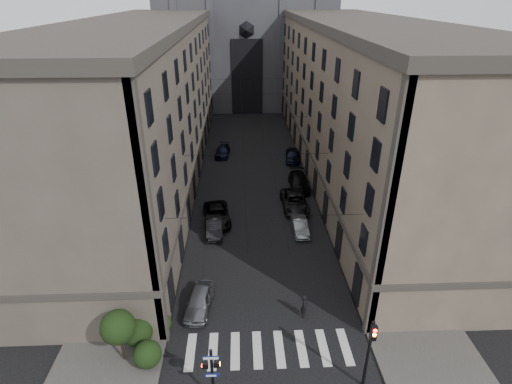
{
  "coord_description": "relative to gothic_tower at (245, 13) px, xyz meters",
  "views": [
    {
      "loc": [
        -1.68,
        -14.32,
        21.63
      ],
      "look_at": [
        -0.53,
        12.23,
        8.31
      ],
      "focal_mm": 28.0,
      "sensor_mm": 36.0,
      "label": 1
    }
  ],
  "objects": [
    {
      "name": "sidewalk_right",
      "position": [
        10.5,
        -38.96,
        -17.72
      ],
      "size": [
        7.0,
        80.0,
        0.15
      ],
      "primitive_type": "cube",
      "color": "#383533",
      "rests_on": "ground"
    },
    {
      "name": "car_left_midfar",
      "position": [
        -4.2,
        -52.89,
        -17.01
      ],
      "size": [
        3.31,
        5.95,
        1.57
      ],
      "primitive_type": "imported",
      "rotation": [
        0.0,
        0.0,
        0.13
      ],
      "color": "black",
      "rests_on": "ground"
    },
    {
      "name": "car_left_midnear",
      "position": [
        -4.38,
        -55.12,
        -17.06
      ],
      "size": [
        1.87,
        4.58,
        1.48
      ],
      "primitive_type": "imported",
      "rotation": [
        0.0,
        0.0,
        0.07
      ],
      "color": "black",
      "rests_on": "ground"
    },
    {
      "name": "building_right",
      "position": [
        13.44,
        -38.96,
        -8.45
      ],
      "size": [
        13.6,
        60.6,
        18.85
      ],
      "color": "brown",
      "rests_on": "ground"
    },
    {
      "name": "traffic_light_right",
      "position": [
        5.6,
        -73.04,
        -14.51
      ],
      "size": [
        0.34,
        0.5,
        5.2
      ],
      "color": "black",
      "rests_on": "ground"
    },
    {
      "name": "pedestrian_signal_left",
      "position": [
        -3.51,
        -73.46,
        -15.48
      ],
      "size": [
        1.02,
        0.38,
        4.0
      ],
      "color": "black",
      "rests_on": "ground"
    },
    {
      "name": "gothic_tower",
      "position": [
        0.0,
        0.0,
        0.0
      ],
      "size": [
        35.0,
        23.0,
        58.0
      ],
      "color": "#2D2D33",
      "rests_on": "ground"
    },
    {
      "name": "building_left",
      "position": [
        -13.44,
        -38.96,
        -8.45
      ],
      "size": [
        13.6,
        60.6,
        18.85
      ],
      "color": "#4A4239",
      "rests_on": "ground"
    },
    {
      "name": "car_right_midnear",
      "position": [
        4.31,
        -50.31,
        -16.98
      ],
      "size": [
        2.86,
        5.97,
        1.64
      ],
      "primitive_type": "imported",
      "rotation": [
        0.0,
        0.0,
        0.02
      ],
      "color": "black",
      "rests_on": "ground"
    },
    {
      "name": "car_right_far",
      "position": [
        5.84,
        -36.38,
        -16.97
      ],
      "size": [
        2.4,
        5.0,
        1.65
      ],
      "primitive_type": "imported",
      "rotation": [
        0.0,
        0.0,
        -0.1
      ],
      "color": "black",
      "rests_on": "ground"
    },
    {
      "name": "sidewalk_left",
      "position": [
        -10.5,
        -38.96,
        -17.72
      ],
      "size": [
        7.0,
        80.0,
        0.15
      ],
      "primitive_type": "cube",
      "color": "#383533",
      "rests_on": "ground"
    },
    {
      "name": "car_right_near",
      "position": [
        4.2,
        -55.29,
        -17.14
      ],
      "size": [
        1.52,
        4.05,
        1.32
      ],
      "primitive_type": "imported",
      "rotation": [
        0.0,
        0.0,
        0.03
      ],
      "color": "gray",
      "rests_on": "ground"
    },
    {
      "name": "car_left_far",
      "position": [
        -4.2,
        -33.86,
        -17.11
      ],
      "size": [
        2.33,
        4.89,
        1.38
      ],
      "primitive_type": "imported",
      "rotation": [
        0.0,
        0.0,
        -0.09
      ],
      "color": "black",
      "rests_on": "ground"
    },
    {
      "name": "car_right_midfar",
      "position": [
        5.51,
        -45.22,
        -16.98
      ],
      "size": [
        2.33,
        5.63,
        1.63
      ],
      "primitive_type": "imported",
      "rotation": [
        0.0,
        0.0,
        -0.01
      ],
      "color": "black",
      "rests_on": "ground"
    },
    {
      "name": "shrub_cluster",
      "position": [
        -8.72,
        -69.95,
        -16.0
      ],
      "size": [
        3.9,
        4.4,
        3.9
      ],
      "color": "black",
      "rests_on": "sidewalk_left"
    },
    {
      "name": "pedestrian",
      "position": [
        2.85,
        -66.96,
        -16.84
      ],
      "size": [
        0.58,
        0.77,
        1.92
      ],
      "primitive_type": "imported",
      "rotation": [
        0.0,
        0.0,
        1.39
      ],
      "color": "black",
      "rests_on": "ground"
    },
    {
      "name": "tram_wires",
      "position": [
        0.0,
        -39.33,
        -10.55
      ],
      "size": [
        14.0,
        60.0,
        0.43
      ],
      "color": "black",
      "rests_on": "ground"
    },
    {
      "name": "zebra_crossing",
      "position": [
        0.0,
        -69.96,
        -17.79
      ],
      "size": [
        11.0,
        3.2,
        0.01
      ],
      "primitive_type": "cube",
      "color": "beige",
      "rests_on": "ground"
    },
    {
      "name": "car_left_near",
      "position": [
        -4.95,
        -65.84,
        -17.03
      ],
      "size": [
        2.37,
        4.7,
        1.53
      ],
      "primitive_type": "imported",
      "rotation": [
        0.0,
        0.0,
        -0.13
      ],
      "color": "slate",
      "rests_on": "ground"
    }
  ]
}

